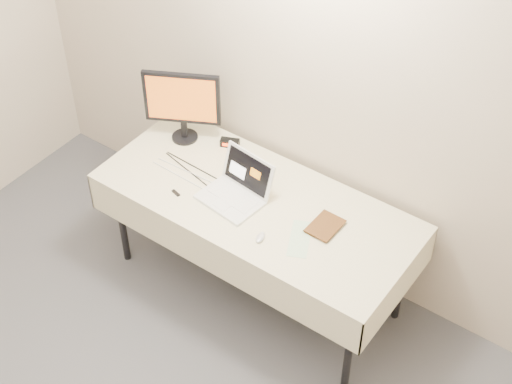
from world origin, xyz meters
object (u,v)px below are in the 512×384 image
Objects in this scene: table at (256,208)px; laptop at (237,188)px; book at (314,208)px; monitor at (182,101)px.

laptop is (-0.11, -0.03, 0.12)m from table.
table is 9.07× the size of book.
monitor is at bearing 163.77° from table.
monitor is (-0.58, 0.23, 0.22)m from laptop.
monitor reaches higher than laptop.
table is 0.17m from laptop.
table is at bearing 22.43° from laptop.
laptop is 0.47m from book.
book is at bearing 7.03° from table.
table is 0.79m from monitor.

